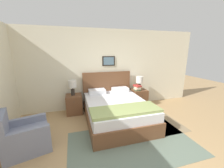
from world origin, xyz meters
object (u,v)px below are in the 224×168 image
Objects in this scene: bed at (116,110)px; nightstand_near_window at (74,104)px; table_lamp_near_window at (72,85)px; armchair at (25,137)px; nightstand_by_door at (139,98)px; table_lamp_by_door at (140,81)px.

nightstand_near_window is (-1.11, 0.80, -0.03)m from bed.
nightstand_near_window is at bearing -9.54° from table_lamp_near_window.
bed is 1.37m from nightstand_near_window.
armchair is 1.57× the size of nightstand_by_door.
bed is at bearing -35.60° from table_lamp_near_window.
bed is at bearing -144.12° from nightstand_by_door.
nightstand_near_window is at bearing 180.00° from nightstand_by_door.
bed reaches higher than nightstand_near_window.
table_lamp_by_door reaches higher than nightstand_near_window.
table_lamp_near_window reaches higher than nightstand_by_door.
table_lamp_by_door is (2.21, 0.00, 0.61)m from nightstand_near_window.
armchair is 3.50m from nightstand_by_door.
armchair is 1.75m from nightstand_near_window.
table_lamp_near_window is (-2.24, 0.00, 0.61)m from nightstand_by_door.
nightstand_by_door is at bearing -16.34° from table_lamp_by_door.
nightstand_near_window is at bearing 131.27° from armchair.
bed is 2.17m from armchair.
nightstand_by_door is (1.11, 0.80, -0.03)m from bed.
table_lamp_by_door reaches higher than armchair.
nightstand_near_window is at bearing 144.12° from bed.
table_lamp_by_door is at bearing 99.14° from armchair.
table_lamp_near_window is (0.94, 1.47, 0.62)m from armchair.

